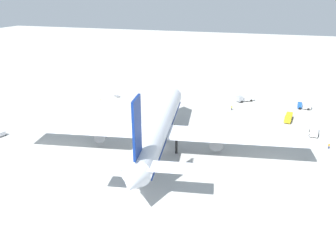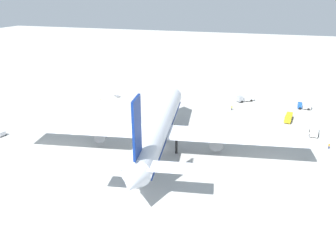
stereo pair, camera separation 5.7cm
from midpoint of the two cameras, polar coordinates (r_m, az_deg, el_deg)
The scene contains 11 objects.
ground_plane at distance 97.98m, azimuth -1.44°, elevation -3.64°, with size 600.00×600.00×0.00m, color #B2B2AD.
airliner at distance 94.07m, azimuth -1.58°, elevation -0.18°, with size 67.50×79.71×22.58m.
service_truck_0 at distance 124.60m, azimuth 19.40°, elevation 1.37°, with size 7.18×2.95×2.38m.
service_truck_1 at distance 142.41m, azimuth 12.65°, elevation 4.51°, with size 6.21×6.87×2.43m.
service_truck_2 at distance 115.19m, azimuth 23.10°, elevation -0.69°, with size 6.12×2.97×2.68m.
service_truck_4 at distance 139.54m, azimuth 21.74°, elevation 3.17°, with size 2.52×4.78×2.45m.
baggage_cart_0 at distance 117.07m, azimuth -25.97°, elevation -1.18°, with size 3.12×1.82×1.47m.
baggage_cart_2 at distance 147.48m, azimuth -8.42°, elevation 4.96°, with size 3.03×3.19×0.40m.
ground_worker_0 at distance 130.85m, azimuth 10.53°, elevation 2.98°, with size 0.54×0.54×1.74m.
ground_worker_1 at distance 107.13m, azimuth 25.18°, elevation -3.02°, with size 0.48×0.48×1.71m.
traffic_cone_0 at distance 143.43m, azimuth -11.15°, elevation 4.32°, with size 0.36×0.36×0.55m, color orange.
Camera 1 is at (-83.75, -29.38, 41.51)m, focal length 36.65 mm.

